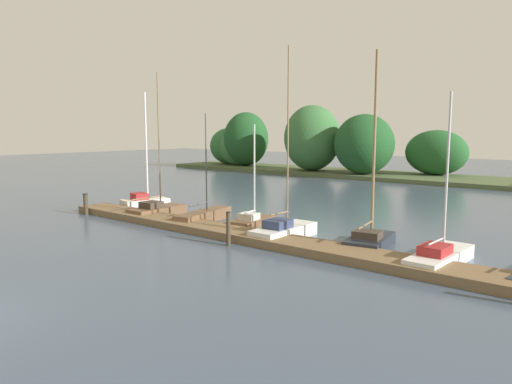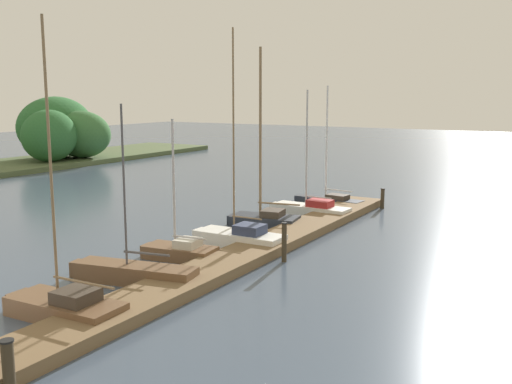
# 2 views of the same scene
# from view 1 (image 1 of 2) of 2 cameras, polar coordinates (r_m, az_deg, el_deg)

# --- Properties ---
(dock_pier) EXTENTS (24.39, 1.80, 0.35)m
(dock_pier) POSITION_cam_1_polar(r_m,az_deg,el_deg) (20.88, -0.91, -5.25)
(dock_pier) COLOR brown
(dock_pier) RESTS_ON ground
(far_shore) EXTENTS (67.32, 8.66, 7.35)m
(far_shore) POSITION_cam_1_polar(r_m,az_deg,el_deg) (48.32, 16.10, 4.73)
(far_shore) COLOR #4C5B38
(far_shore) RESTS_ON ground
(sailboat_0) EXTENTS (1.89, 3.05, 6.97)m
(sailboat_0) POSITION_cam_1_polar(r_m,az_deg,el_deg) (29.87, -12.98, -1.08)
(sailboat_0) COLOR silver
(sailboat_0) RESTS_ON ground
(sailboat_1) EXTENTS (1.42, 3.63, 7.82)m
(sailboat_1) POSITION_cam_1_polar(r_m,az_deg,el_deg) (27.08, -11.54, -2.05)
(sailboat_1) COLOR brown
(sailboat_1) RESTS_ON ground
(sailboat_2) EXTENTS (1.70, 4.34, 5.59)m
(sailboat_2) POSITION_cam_1_polar(r_m,az_deg,el_deg) (25.08, -6.02, -2.79)
(sailboat_2) COLOR brown
(sailboat_2) RESTS_ON ground
(sailboat_3) EXTENTS (1.45, 2.89, 5.02)m
(sailboat_3) POSITION_cam_1_polar(r_m,az_deg,el_deg) (23.40, -0.36, -3.48)
(sailboat_3) COLOR brown
(sailboat_3) RESTS_ON ground
(sailboat_4) EXTENTS (1.27, 3.83, 8.30)m
(sailboat_4) POSITION_cam_1_polar(r_m,az_deg,el_deg) (21.13, 3.47, -4.53)
(sailboat_4) COLOR white
(sailboat_4) RESTS_ON ground
(sailboat_5) EXTENTS (1.89, 3.35, 7.86)m
(sailboat_5) POSITION_cam_1_polar(r_m,az_deg,el_deg) (20.08, 13.49, -5.21)
(sailboat_5) COLOR #232833
(sailboat_5) RESTS_ON ground
(sailboat_6) EXTENTS (1.29, 4.14, 6.06)m
(sailboat_6) POSITION_cam_1_polar(r_m,az_deg,el_deg) (18.25, 21.19, -7.08)
(sailboat_6) COLOR white
(sailboat_6) RESTS_ON ground
(mooring_piling_0) EXTENTS (0.28, 0.28, 1.20)m
(mooring_piling_0) POSITION_cam_1_polar(r_m,az_deg,el_deg) (28.51, -19.63, -1.37)
(mooring_piling_0) COLOR #3D3323
(mooring_piling_0) RESTS_ON ground
(mooring_piling_1) EXTENTS (0.20, 0.20, 1.43)m
(mooring_piling_1) POSITION_cam_1_polar(r_m,az_deg,el_deg) (19.74, -3.31, -4.39)
(mooring_piling_1) COLOR #3D3323
(mooring_piling_1) RESTS_ON ground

